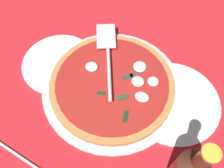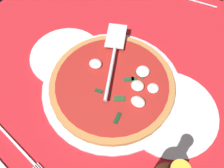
% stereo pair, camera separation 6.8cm
% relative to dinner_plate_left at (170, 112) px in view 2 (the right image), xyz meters
% --- Properties ---
extents(ground_plane, '(1.05, 1.05, 0.01)m').
position_rel_dinner_plate_left_xyz_m(ground_plane, '(0.19, -0.04, -0.01)').
color(ground_plane, red).
extents(checker_pattern, '(1.05, 1.05, 0.00)m').
position_rel_dinner_plate_left_xyz_m(checker_pattern, '(0.19, -0.04, -0.01)').
color(checker_pattern, silver).
rests_on(checker_pattern, ground_plane).
extents(pizza_pan, '(0.40, 0.40, 0.01)m').
position_rel_dinner_plate_left_xyz_m(pizza_pan, '(0.18, 0.02, -0.00)').
color(pizza_pan, silver).
rests_on(pizza_pan, ground_plane).
extents(dinner_plate_left, '(0.26, 0.26, 0.01)m').
position_rel_dinner_plate_left_xyz_m(dinner_plate_left, '(0.00, 0.00, 0.00)').
color(dinner_plate_left, white).
rests_on(dinner_plate_left, ground_plane).
extents(dinner_plate_right, '(0.22, 0.22, 0.01)m').
position_rel_dinner_plate_left_xyz_m(dinner_plate_right, '(0.36, 0.00, 0.00)').
color(dinner_plate_right, white).
rests_on(dinner_plate_right, ground_plane).
extents(pizza, '(0.35, 0.35, 0.03)m').
position_rel_dinner_plate_left_xyz_m(pizza, '(0.17, 0.02, 0.01)').
color(pizza, '#BE7F42').
rests_on(pizza, pizza_pan).
extents(pizza_server, '(0.14, 0.26, 0.01)m').
position_rel_dinner_plate_left_xyz_m(pizza_server, '(0.22, -0.06, 0.04)').
color(pizza_server, silver).
rests_on(pizza_server, pizza).
extents(place_setting_far, '(0.23, 0.15, 0.01)m').
position_rel_dinner_plate_left_xyz_m(place_setting_far, '(0.31, 0.32, -0.00)').
color(place_setting_far, white).
rests_on(place_setting_far, ground_plane).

